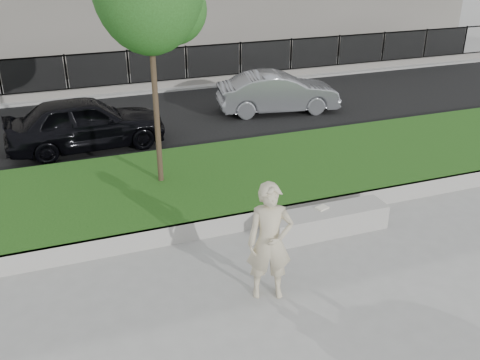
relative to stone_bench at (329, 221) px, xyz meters
name	(u,v)px	position (x,y,z in m)	size (l,w,h in m)	color
ground	(273,255)	(-1.38, -0.40, -0.25)	(90.00, 90.00, 0.00)	gray
grass_bank	(222,182)	(-1.38, 2.60, -0.05)	(34.00, 4.00, 0.40)	#11390E
grass_kerb	(253,220)	(-1.38, 0.64, -0.05)	(34.00, 0.08, 0.40)	#A29F97
street	(168,119)	(-1.38, 8.10, -0.23)	(34.00, 7.00, 0.04)	black
far_pavement	(141,84)	(-1.38, 12.60, -0.19)	(34.00, 3.00, 0.12)	gray
iron_fence	(145,78)	(-1.38, 11.60, 0.29)	(32.00, 0.30, 1.50)	slate
stone_bench	(329,221)	(0.00, 0.00, 0.00)	(2.43, 0.61, 0.50)	#A29F97
man	(270,242)	(-1.93, -1.46, 0.77)	(0.74, 0.49, 2.03)	beige
book	(322,208)	(-0.10, 0.12, 0.26)	(0.24, 0.18, 0.03)	white
car_dark	(86,123)	(-4.05, 6.35, 0.52)	(1.72, 4.26, 1.45)	black
car_silver	(278,92)	(2.23, 7.52, 0.44)	(1.38, 3.96, 1.31)	gray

